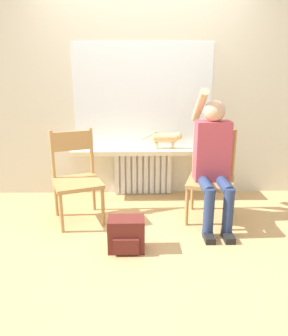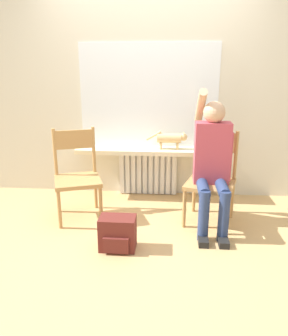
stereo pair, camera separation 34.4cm
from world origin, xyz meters
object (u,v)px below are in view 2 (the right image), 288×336
(person, at_px, (213,160))
(chair_right, at_px, (211,178))
(chair_left, at_px, (77,175))
(cat, at_px, (171,138))
(backpack, at_px, (118,233))

(person, bearing_deg, chair_right, 82.69)
(chair_left, distance_m, cat, 1.18)
(chair_left, bearing_deg, cat, 11.33)
(person, xyz_separation_m, backpack, (-0.85, -0.54, -0.54))
(chair_right, height_order, person, person)
(chair_left, xyz_separation_m, chair_right, (1.39, 0.00, 0.00))
(chair_left, relative_size, person, 0.69)
(cat, bearing_deg, chair_left, -148.46)
(chair_left, height_order, person, person)
(cat, bearing_deg, backpack, -109.82)
(chair_right, bearing_deg, backpack, -126.09)
(person, distance_m, backpack, 1.14)
(backpack, bearing_deg, person, 32.37)
(chair_right, distance_m, backpack, 1.12)
(person, relative_size, cat, 2.80)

